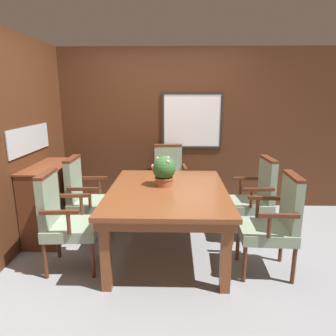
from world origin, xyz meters
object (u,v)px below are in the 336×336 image
at_px(chair_head_far, 169,176).
at_px(chair_right_far, 255,196).
at_px(sideboard_cabinet, 52,200).
at_px(chair_left_near, 64,218).
at_px(chair_right_near, 275,221).
at_px(chair_left_far, 85,195).
at_px(potted_plant, 164,170).
at_px(dining_table, 168,197).

relative_size(chair_head_far, chair_right_far, 1.00).
relative_size(chair_head_far, sideboard_cabinet, 1.06).
relative_size(chair_left_near, chair_right_far, 1.00).
xyz_separation_m(chair_left_near, sideboard_cabinet, (-0.43, 0.76, -0.09)).
height_order(chair_right_near, chair_left_far, same).
height_order(chair_head_far, potted_plant, potted_plant).
height_order(dining_table, chair_left_near, chair_left_near).
height_order(dining_table, chair_right_near, chair_right_near).
xyz_separation_m(chair_right_far, potted_plant, (-1.11, -0.26, 0.38)).
distance_m(dining_table, chair_right_far, 1.14).
distance_m(chair_right_far, potted_plant, 1.20).
bearing_deg(chair_head_far, chair_left_far, -143.79).
xyz_separation_m(chair_left_near, chair_left_far, (0.01, 0.71, 0.00)).
xyz_separation_m(chair_left_near, chair_right_far, (2.11, 0.74, 0.00)).
bearing_deg(chair_right_far, dining_table, -73.55).
relative_size(chair_right_near, chair_right_far, 1.00).
xyz_separation_m(dining_table, chair_head_far, (-0.02, 1.25, -0.11)).
bearing_deg(chair_right_far, chair_left_near, -73.95).
relative_size(chair_right_near, potted_plant, 3.01).
bearing_deg(chair_head_far, sideboard_cabinet, -155.22).
height_order(chair_left_near, potted_plant, potted_plant).
distance_m(dining_table, potted_plant, 0.30).
xyz_separation_m(chair_head_far, chair_right_far, (1.09, -0.87, 0.00)).
distance_m(chair_head_far, sideboard_cabinet, 1.69).
relative_size(chair_head_far, chair_right_near, 1.00).
bearing_deg(chair_right_near, dining_table, -107.49).
bearing_deg(sideboard_cabinet, potted_plant, -10.83).
bearing_deg(chair_head_far, dining_table, -94.78).
relative_size(dining_table, chair_left_far, 1.62).
height_order(chair_left_near, sideboard_cabinet, chair_left_near).
xyz_separation_m(chair_right_near, sideboard_cabinet, (-2.54, 0.79, -0.09)).
bearing_deg(chair_right_far, sideboard_cabinet, -93.73).
distance_m(dining_table, chair_head_far, 1.26).
height_order(chair_left_near, chair_left_far, same).
distance_m(potted_plant, sideboard_cabinet, 1.53).
bearing_deg(dining_table, chair_head_far, 90.75).
bearing_deg(chair_left_near, chair_right_far, -73.86).
bearing_deg(chair_right_far, chair_left_far, -92.41).
height_order(dining_table, chair_left_far, chair_left_far).
distance_m(chair_left_near, chair_right_far, 2.24).
distance_m(chair_right_near, sideboard_cabinet, 2.66).
relative_size(dining_table, chair_right_near, 1.62).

